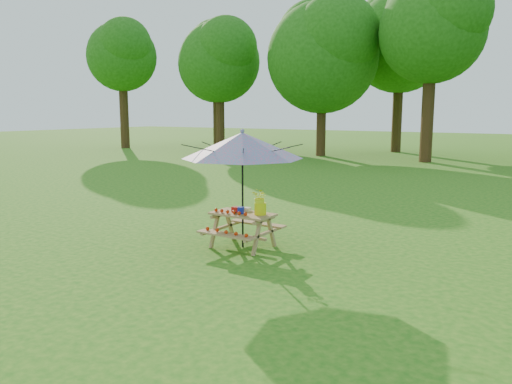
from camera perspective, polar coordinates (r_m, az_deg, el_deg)
The scene contains 6 objects.
ground at distance 5.45m, azimuth -0.21°, elevation -19.02°, with size 120.00×120.00×0.00m, color #1F6713.
picnic_table at distance 9.55m, azimuth -1.53°, elevation -4.43°, with size 1.20×1.32×0.67m.
patio_umbrella at distance 9.30m, azimuth -1.57°, elevation 5.33°, with size 2.65×2.65×2.26m.
produce_bins at distance 9.52m, azimuth -1.76°, elevation -2.04°, with size 0.31×0.40×0.13m.
tomatoes_row at distance 9.41m, azimuth -2.90°, elevation -2.29°, with size 0.77×0.13×0.07m, color red, non-canonical shape.
flower_bucket at distance 9.28m, azimuth 0.50°, elevation -0.99°, with size 0.34×0.31×0.50m.
Camera 1 is at (2.59, -4.04, 2.58)m, focal length 35.00 mm.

